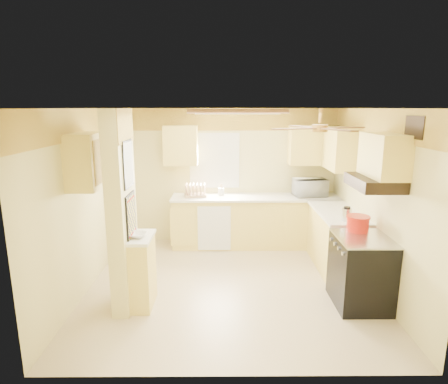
{
  "coord_description": "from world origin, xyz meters",
  "views": [
    {
      "loc": [
        -0.12,
        -5.0,
        2.51
      ],
      "look_at": [
        -0.08,
        0.35,
        1.3
      ],
      "focal_mm": 30.0,
      "sensor_mm": 36.0,
      "label": 1
    }
  ],
  "objects_px": {
    "microwave": "(310,187)",
    "dutch_oven": "(358,223)",
    "bowl": "(137,235)",
    "kettle": "(347,214)",
    "stove": "(361,271)"
  },
  "relations": [
    {
      "from": "microwave",
      "to": "dutch_oven",
      "type": "relative_size",
      "value": 1.85
    },
    {
      "from": "bowl",
      "to": "dutch_oven",
      "type": "relative_size",
      "value": 0.73
    },
    {
      "from": "dutch_oven",
      "to": "kettle",
      "type": "xyz_separation_m",
      "value": [
        -0.03,
        0.37,
        0.02
      ]
    },
    {
      "from": "dutch_oven",
      "to": "kettle",
      "type": "height_order",
      "value": "kettle"
    },
    {
      "from": "stove",
      "to": "microwave",
      "type": "relative_size",
      "value": 1.62
    },
    {
      "from": "stove",
      "to": "dutch_oven",
      "type": "height_order",
      "value": "dutch_oven"
    },
    {
      "from": "dutch_oven",
      "to": "kettle",
      "type": "relative_size",
      "value": 1.49
    },
    {
      "from": "stove",
      "to": "microwave",
      "type": "distance_m",
      "value": 2.28
    },
    {
      "from": "bowl",
      "to": "stove",
      "type": "bearing_deg",
      "value": 0.91
    },
    {
      "from": "bowl",
      "to": "kettle",
      "type": "bearing_deg",
      "value": 13.55
    },
    {
      "from": "bowl",
      "to": "dutch_oven",
      "type": "xyz_separation_m",
      "value": [
        2.84,
        0.31,
        0.05
      ]
    },
    {
      "from": "dutch_oven",
      "to": "stove",
      "type": "bearing_deg",
      "value": -92.41
    },
    {
      "from": "microwave",
      "to": "bowl",
      "type": "bearing_deg",
      "value": 31.95
    },
    {
      "from": "kettle",
      "to": "dutch_oven",
      "type": "bearing_deg",
      "value": -85.78
    },
    {
      "from": "dutch_oven",
      "to": "bowl",
      "type": "bearing_deg",
      "value": -173.82
    }
  ]
}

